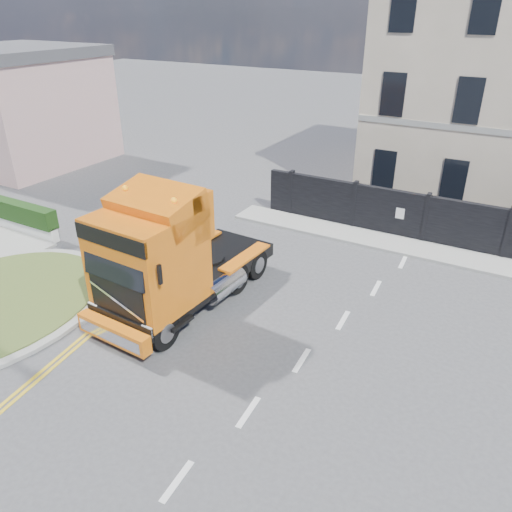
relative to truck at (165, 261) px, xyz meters
The scene contains 5 objects.
ground 2.52m from the truck, ahead, with size 120.00×120.00×0.00m, color #424244.
seaside_bldg_pink 20.53m from the truck, 153.07° to the left, with size 8.00×8.00×6.00m, color #C49C99.
hoarding_fence 12.46m from the truck, 48.28° to the left, with size 18.80×0.25×2.00m.
pavement_far 11.54m from the truck, 47.33° to the left, with size 20.00×1.60×0.12m, color gray.
truck is the anchor object (origin of this frame).
Camera 1 is at (7.27, -10.50, 8.76)m, focal length 35.00 mm.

